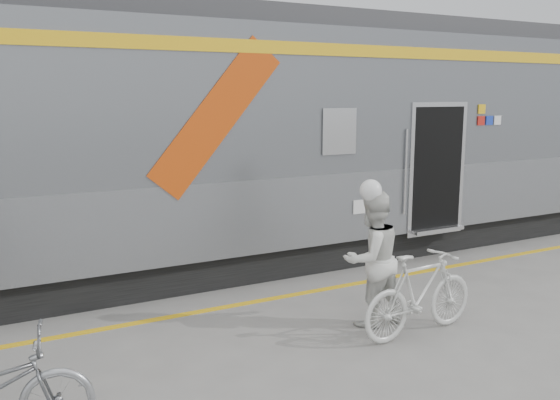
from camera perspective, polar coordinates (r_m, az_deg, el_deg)
ground at (r=6.56m, az=6.78°, el=-15.26°), size 90.00×90.00×0.00m
train at (r=10.27m, az=0.12°, el=5.96°), size 24.00×3.17×4.10m
safety_strip at (r=8.27m, az=-1.84°, el=-9.65°), size 24.00×0.12×0.01m
woman at (r=7.34m, az=8.82°, el=-5.60°), size 0.85×0.68×1.66m
bicycle_right at (r=7.21m, az=13.32°, el=-8.77°), size 1.70×0.59×1.00m
helmet_woman at (r=7.14m, az=9.03°, el=1.85°), size 0.27×0.27×0.27m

